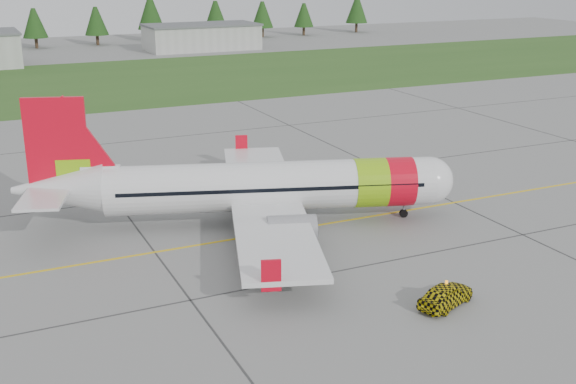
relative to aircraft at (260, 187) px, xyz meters
name	(u,v)px	position (x,y,z in m)	size (l,w,h in m)	color
ground	(406,258)	(6.20, -10.30, -2.85)	(320.00, 320.00, 0.00)	gray
aircraft	(260,187)	(0.00, 0.00, 0.00)	(31.62, 29.95, 9.89)	silver
follow_me_car	(447,273)	(4.27, -17.10, -0.83)	(1.63, 1.38, 4.04)	yellow
grass_strip	(127,80)	(6.20, 71.70, -2.84)	(320.00, 50.00, 0.03)	#30561E
taxi_guideline	(348,220)	(6.20, -2.30, -2.84)	(120.00, 0.25, 0.02)	gold
hangar_east	(202,38)	(31.20, 107.70, -0.25)	(24.00, 12.00, 5.20)	#A8A8A3
treeline	(70,24)	(6.20, 127.70, 2.15)	(160.00, 8.00, 10.00)	#1C3F14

